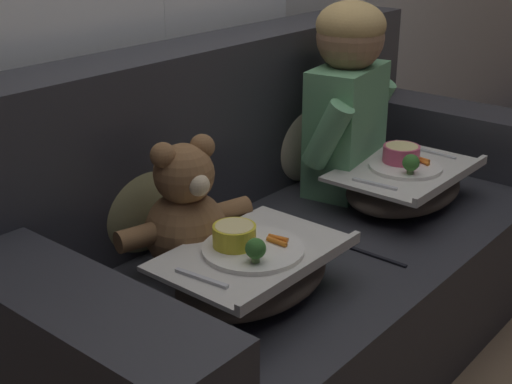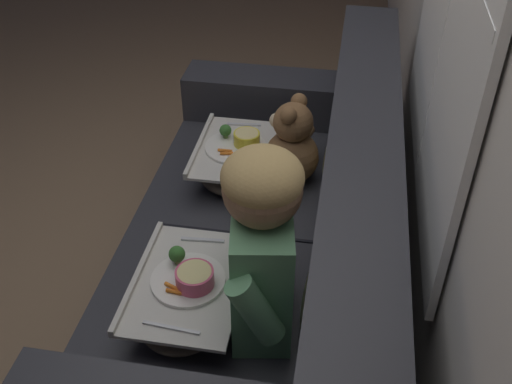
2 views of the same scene
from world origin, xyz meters
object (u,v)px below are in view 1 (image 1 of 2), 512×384
object	(u,v)px
throw_pillow_behind_child	(300,128)
child_figure	(348,89)
teddy_bear	(187,216)
lap_tray_child	(404,184)
lap_tray_teddy	(253,271)
couch	(279,247)
throw_pillow_behind_teddy	(137,190)

from	to	relation	value
throw_pillow_behind_child	child_figure	size ratio (longest dim) A/B	0.61
teddy_bear	lap_tray_child	bearing A→B (deg)	-16.58
throw_pillow_behind_child	teddy_bear	world-z (taller)	throw_pillow_behind_child
lap_tray_child	lap_tray_teddy	xyz separation A→B (m)	(-0.75, 0.00, 0.00)
child_figure	lap_tray_teddy	bearing A→B (deg)	-163.18
teddy_bear	lap_tray_teddy	distance (m)	0.24
couch	throw_pillow_behind_child	bearing A→B (deg)	28.45
throw_pillow_behind_child	throw_pillow_behind_teddy	size ratio (longest dim) A/B	1.08
couch	lap_tray_child	size ratio (longest dim) A/B	4.06
couch	lap_tray_teddy	size ratio (longest dim) A/B	4.21
teddy_bear	couch	bearing A→B (deg)	-1.89
couch	child_figure	size ratio (longest dim) A/B	3.11
couch	throw_pillow_behind_teddy	size ratio (longest dim) A/B	5.46
child_figure	throw_pillow_behind_teddy	bearing A→B (deg)	166.00
teddy_bear	lap_tray_child	distance (m)	0.79
child_figure	lap_tray_child	xyz separation A→B (m)	(0.00, -0.23, -0.27)
child_figure	lap_tray_child	distance (m)	0.35
child_figure	lap_tray_child	size ratio (longest dim) A/B	1.31
teddy_bear	lap_tray_teddy	size ratio (longest dim) A/B	0.85
couch	throw_pillow_behind_child	size ratio (longest dim) A/B	5.06
throw_pillow_behind_teddy	throw_pillow_behind_child	bearing A→B (deg)	0.00
throw_pillow_behind_child	lap_tray_teddy	distance (m)	0.86
couch	lap_tray_teddy	world-z (taller)	couch
child_figure	teddy_bear	distance (m)	0.77
throw_pillow_behind_teddy	lap_tray_teddy	size ratio (longest dim) A/B	0.77
throw_pillow_behind_child	throw_pillow_behind_teddy	distance (m)	0.75
throw_pillow_behind_child	child_figure	bearing A→B (deg)	-89.94
throw_pillow_behind_teddy	child_figure	distance (m)	0.79
lap_tray_teddy	couch	bearing A→B (deg)	29.29
couch	teddy_bear	world-z (taller)	couch
throw_pillow_behind_teddy	child_figure	bearing A→B (deg)	-14.00
child_figure	teddy_bear	xyz separation A→B (m)	(-0.75, -0.00, -0.19)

